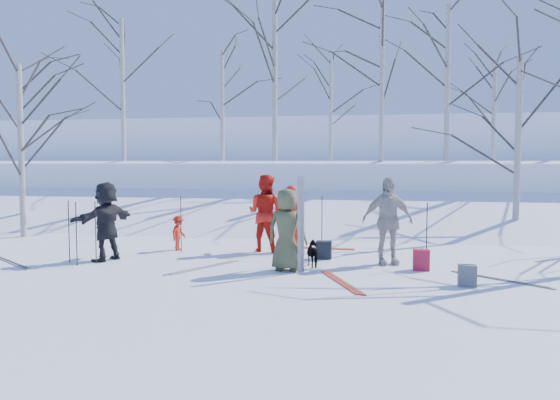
% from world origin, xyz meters
% --- Properties ---
extents(ground, '(120.00, 120.00, 0.00)m').
position_xyz_m(ground, '(0.00, 0.00, 0.00)').
color(ground, white).
rests_on(ground, ground).
extents(snow_ramp, '(70.00, 9.49, 4.12)m').
position_xyz_m(snow_ramp, '(0.00, 7.00, 0.15)').
color(snow_ramp, white).
rests_on(snow_ramp, ground).
extents(snow_plateau, '(70.00, 18.00, 2.20)m').
position_xyz_m(snow_plateau, '(0.00, 17.00, 1.00)').
color(snow_plateau, white).
rests_on(snow_plateau, ground).
extents(far_hill, '(90.00, 30.00, 6.00)m').
position_xyz_m(far_hill, '(0.00, 38.00, 2.00)').
color(far_hill, white).
rests_on(far_hill, ground).
extents(skier_olive_center, '(0.87, 0.63, 1.64)m').
position_xyz_m(skier_olive_center, '(0.44, -0.08, 0.82)').
color(skier_olive_center, '#484B2D').
rests_on(skier_olive_center, ground).
extents(skier_red_north, '(0.70, 0.64, 1.61)m').
position_xyz_m(skier_red_north, '(0.11, 2.23, 0.80)').
color(skier_red_north, red).
rests_on(skier_red_north, ground).
extents(skier_redor_behind, '(1.06, 0.91, 1.86)m').
position_xyz_m(skier_redor_behind, '(-0.49, 2.18, 0.93)').
color(skier_redor_behind, red).
rests_on(skier_redor_behind, ground).
extents(skier_red_seated, '(0.38, 0.59, 0.86)m').
position_xyz_m(skier_red_seated, '(-2.61, 1.90, 0.43)').
color(skier_red_seated, red).
rests_on(skier_red_seated, ground).
extents(skier_cream_east, '(1.18, 0.76, 1.86)m').
position_xyz_m(skier_cream_east, '(2.41, 0.98, 0.93)').
color(skier_cream_east, beige).
rests_on(skier_cream_east, ground).
extents(skier_grey_west, '(1.05, 1.69, 1.74)m').
position_xyz_m(skier_grey_west, '(-3.66, 0.31, 0.87)').
color(skier_grey_west, black).
rests_on(skier_grey_west, ground).
extents(dog, '(0.53, 0.69, 0.53)m').
position_xyz_m(dog, '(0.93, 0.43, 0.27)').
color(dog, black).
rests_on(dog, ground).
extents(upright_ski_left, '(0.08, 0.16, 1.90)m').
position_xyz_m(upright_ski_left, '(0.72, -0.31, 0.95)').
color(upright_ski_left, silver).
rests_on(upright_ski_left, ground).
extents(upright_ski_right, '(0.09, 0.23, 1.89)m').
position_xyz_m(upright_ski_right, '(0.77, -0.27, 0.95)').
color(upright_ski_right, silver).
rests_on(upright_ski_right, ground).
extents(ski_pair_a, '(2.06, 2.10, 0.02)m').
position_xyz_m(ski_pair_a, '(4.44, -0.23, 0.01)').
color(ski_pair_a, silver).
rests_on(ski_pair_a, ground).
extents(ski_pair_b, '(0.40, 1.92, 0.02)m').
position_xyz_m(ski_pair_b, '(0.69, 2.80, 0.01)').
color(ski_pair_b, '#BA331A').
rests_on(ski_pair_b, ground).
extents(ski_pair_c, '(1.78, 2.07, 0.02)m').
position_xyz_m(ski_pair_c, '(-1.29, -0.13, 0.01)').
color(ski_pair_c, silver).
rests_on(ski_pair_c, ground).
extents(ski_pair_d, '(1.59, 2.05, 0.02)m').
position_xyz_m(ski_pair_d, '(1.59, -1.00, 0.01)').
color(ski_pair_d, '#BA331A').
rests_on(ski_pair_d, ground).
extents(ski_pair_e, '(2.00, 2.09, 0.02)m').
position_xyz_m(ski_pair_e, '(-5.48, -0.39, 0.01)').
color(ski_pair_e, silver).
rests_on(ski_pair_e, ground).
extents(ski_pole_a, '(0.02, 0.02, 1.34)m').
position_xyz_m(ski_pole_a, '(3.19, 0.71, 0.67)').
color(ski_pole_a, black).
rests_on(ski_pole_a, ground).
extents(ski_pole_b, '(0.02, 0.02, 1.34)m').
position_xyz_m(ski_pole_b, '(-3.98, -0.37, 0.67)').
color(ski_pole_b, black).
rests_on(ski_pole_b, ground).
extents(ski_pole_c, '(0.02, 0.02, 1.34)m').
position_xyz_m(ski_pole_c, '(0.86, 2.43, 0.67)').
color(ski_pole_c, black).
rests_on(ski_pole_c, ground).
extents(ski_pole_d, '(0.02, 0.02, 1.34)m').
position_xyz_m(ski_pole_d, '(-4.35, -0.05, 0.67)').
color(ski_pole_d, black).
rests_on(ski_pole_d, ground).
extents(ski_pole_e, '(0.02, 0.02, 1.34)m').
position_xyz_m(ski_pole_e, '(-2.45, 1.67, 0.67)').
color(ski_pole_e, black).
rests_on(ski_pole_e, ground).
extents(ski_pole_f, '(0.02, 0.02, 1.34)m').
position_xyz_m(ski_pole_f, '(-3.69, -0.10, 0.67)').
color(ski_pole_f, black).
rests_on(ski_pole_f, ground).
extents(ski_pole_g, '(0.02, 0.02, 1.34)m').
position_xyz_m(ski_pole_g, '(0.38, 2.24, 0.67)').
color(ski_pole_g, black).
rests_on(ski_pole_g, ground).
extents(backpack_red, '(0.32, 0.22, 0.42)m').
position_xyz_m(backpack_red, '(3.07, 0.44, 0.21)').
color(backpack_red, '#A51931').
rests_on(backpack_red, ground).
extents(backpack_grey, '(0.30, 0.20, 0.38)m').
position_xyz_m(backpack_grey, '(3.76, -0.87, 0.19)').
color(backpack_grey, '#525559').
rests_on(backpack_grey, ground).
extents(backpack_dark, '(0.34, 0.24, 0.40)m').
position_xyz_m(backpack_dark, '(1.02, 1.38, 0.20)').
color(backpack_dark, black).
rests_on(backpack_dark, ground).
extents(birch_plateau_c, '(4.87, 4.87, 6.10)m').
position_xyz_m(birch_plateau_c, '(-8.77, 11.46, 5.25)').
color(birch_plateau_c, silver).
rests_on(birch_plateau_c, snow_plateau).
extents(birch_plateau_d, '(4.74, 4.74, 5.92)m').
position_xyz_m(birch_plateau_d, '(4.69, 11.12, 5.16)').
color(birch_plateau_d, silver).
rests_on(birch_plateau_d, snow_plateau).
extents(birch_plateau_e, '(3.37, 3.37, 3.95)m').
position_xyz_m(birch_plateau_e, '(6.70, 12.72, 4.18)').
color(birch_plateau_e, silver).
rests_on(birch_plateau_e, snow_plateau).
extents(birch_plateau_f, '(4.14, 4.14, 5.06)m').
position_xyz_m(birch_plateau_f, '(-0.26, 16.75, 4.73)').
color(birch_plateau_f, silver).
rests_on(birch_plateau_f, snow_plateau).
extents(birch_plateau_g, '(4.91, 4.91, 6.16)m').
position_xyz_m(birch_plateau_g, '(2.24, 11.30, 5.28)').
color(birch_plateau_g, silver).
rests_on(birch_plateau_g, snow_plateau).
extents(birch_plateau_h, '(3.94, 3.94, 4.77)m').
position_xyz_m(birch_plateau_h, '(-4.57, 12.34, 4.59)').
color(birch_plateau_h, silver).
rests_on(birch_plateau_h, snow_plateau).
extents(birch_plateau_i, '(5.11, 5.11, 6.44)m').
position_xyz_m(birch_plateau_i, '(-1.79, 9.99, 5.42)').
color(birch_plateau_i, silver).
rests_on(birch_plateau_i, snow_plateau).
extents(birch_edge_a, '(4.03, 4.03, 4.90)m').
position_xyz_m(birch_edge_a, '(-7.89, 3.35, 2.45)').
color(birch_edge_a, silver).
rests_on(birch_edge_a, ground).
extents(birch_edge_d, '(4.37, 4.37, 5.38)m').
position_xyz_m(birch_edge_d, '(-9.50, 5.58, 2.69)').
color(birch_edge_d, silver).
rests_on(birch_edge_d, ground).
extents(birch_edge_e, '(4.21, 4.21, 5.15)m').
position_xyz_m(birch_edge_e, '(6.07, 5.82, 2.58)').
color(birch_edge_e, silver).
rests_on(birch_edge_e, ground).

